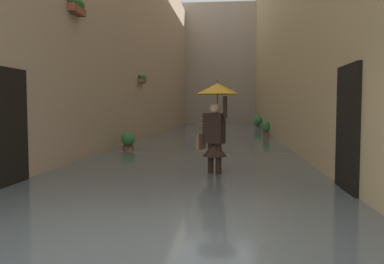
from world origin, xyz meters
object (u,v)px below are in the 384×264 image
object	(u,v)px
person_wading	(216,116)
potted_plant_far_left	(266,130)
potted_plant_mid_left	(258,122)
potted_plant_far_right	(128,142)

from	to	relation	value
person_wading	potted_plant_far_left	distance (m)	10.26
person_wading	potted_plant_mid_left	bearing A→B (deg)	-96.63
potted_plant_far_left	potted_plant_mid_left	world-z (taller)	potted_plant_mid_left
potted_plant_far_left	potted_plant_mid_left	xyz separation A→B (m)	(-0.03, -6.39, 0.12)
person_wading	potted_plant_mid_left	size ratio (longest dim) A/B	1.98
potted_plant_far_right	potted_plant_mid_left	distance (m)	13.14
potted_plant_far_left	potted_plant_mid_left	distance (m)	6.40
potted_plant_far_right	potted_plant_mid_left	bearing A→B (deg)	-111.83
potted_plant_far_right	potted_plant_mid_left	world-z (taller)	potted_plant_mid_left
person_wading	potted_plant_far_left	xyz separation A→B (m)	(-1.88, -10.05, -0.87)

